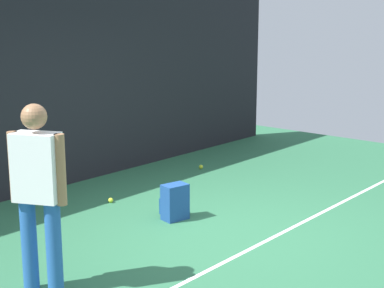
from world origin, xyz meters
TOP-DOWN VIEW (x-y plane):
  - ground_plane at (0.00, 0.00)m, footprint 12.00×12.00m
  - back_fence at (0.00, 3.00)m, footprint 10.00×0.10m
  - court_line at (0.00, -0.50)m, footprint 9.00×0.05m
  - tennis_player at (-2.10, 0.34)m, footprint 0.38×0.48m
  - backpack at (0.08, 0.76)m, footprint 0.33×0.33m
  - tennis_ball_near_player at (0.00, 1.83)m, footprint 0.07×0.07m
  - tennis_ball_by_fence at (2.14, 2.05)m, footprint 0.07×0.07m

SIDE VIEW (x-z plane):
  - ground_plane at x=0.00m, z-range 0.00..0.00m
  - court_line at x=0.00m, z-range 0.00..0.00m
  - tennis_ball_near_player at x=0.00m, z-range 0.00..0.07m
  - tennis_ball_by_fence at x=2.14m, z-range 0.00..0.07m
  - backpack at x=0.08m, z-range -0.01..0.43m
  - tennis_player at x=-2.10m, z-range 0.12..1.82m
  - back_fence at x=0.00m, z-range 0.00..2.77m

